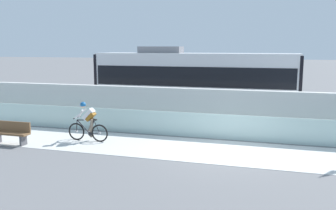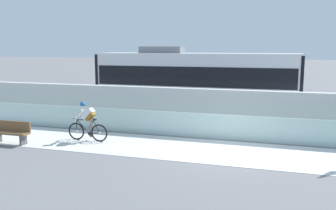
{
  "view_description": "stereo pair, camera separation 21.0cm",
  "coord_description": "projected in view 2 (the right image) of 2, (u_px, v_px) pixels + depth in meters",
  "views": [
    {
      "loc": [
        1.68,
        -13.15,
        3.83
      ],
      "look_at": [
        -2.88,
        2.35,
        1.25
      ],
      "focal_mm": 39.54,
      "sensor_mm": 36.0,
      "label": 1
    },
    {
      "loc": [
        1.88,
        -13.09,
        3.83
      ],
      "look_at": [
        -2.88,
        2.35,
        1.25
      ],
      "focal_mm": 39.54,
      "sensor_mm": 36.0,
      "label": 2
    }
  ],
  "objects": [
    {
      "name": "ground_plane",
      "position": [
        224.0,
        152.0,
        13.51
      ],
      "size": [
        200.0,
        200.0,
        0.0
      ],
      "primitive_type": "plane",
      "color": "slate"
    },
    {
      "name": "bike_path_deck",
      "position": [
        224.0,
        152.0,
        13.51
      ],
      "size": [
        32.0,
        3.2,
        0.01
      ],
      "primitive_type": "cube",
      "color": "silver",
      "rests_on": "ground"
    },
    {
      "name": "glass_parapet",
      "position": [
        231.0,
        128.0,
        15.17
      ],
      "size": [
        32.0,
        0.05,
        1.05
      ],
      "primitive_type": "cube",
      "color": "silver",
      "rests_on": "ground"
    },
    {
      "name": "concrete_barrier_wall",
      "position": [
        237.0,
        110.0,
        16.8
      ],
      "size": [
        32.0,
        0.36,
        1.87
      ],
      "primitive_type": "cube",
      "color": "silver",
      "rests_on": "ground"
    },
    {
      "name": "tram_rail_near",
      "position": [
        242.0,
        120.0,
        19.29
      ],
      "size": [
        32.0,
        0.08,
        0.01
      ],
      "primitive_type": "cube",
      "color": "#595654",
      "rests_on": "ground"
    },
    {
      "name": "tram_rail_far",
      "position": [
        245.0,
        115.0,
        20.65
      ],
      "size": [
        32.0,
        0.08,
        0.01
      ],
      "primitive_type": "cube",
      "color": "#595654",
      "rests_on": "ground"
    },
    {
      "name": "tram",
      "position": [
        196.0,
        82.0,
        20.45
      ],
      "size": [
        11.06,
        2.54,
        3.81
      ],
      "color": "silver",
      "rests_on": "ground"
    },
    {
      "name": "cyclist_on_bike",
      "position": [
        88.0,
        122.0,
        15.01
      ],
      "size": [
        1.77,
        0.58,
        1.61
      ],
      "color": "black",
      "rests_on": "ground"
    },
    {
      "name": "bench",
      "position": [
        11.0,
        132.0,
        14.62
      ],
      "size": [
        1.6,
        0.45,
        0.89
      ],
      "color": "brown",
      "rests_on": "ground"
    }
  ]
}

